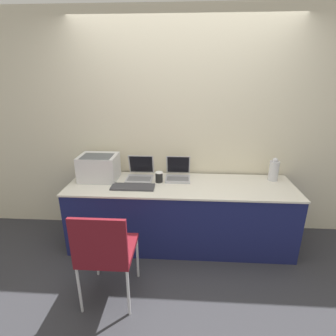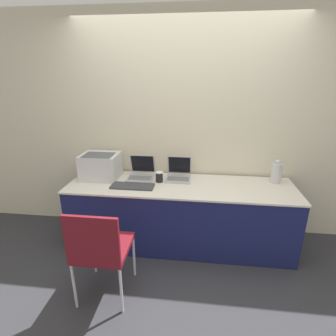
{
  "view_description": "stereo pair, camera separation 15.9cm",
  "coord_description": "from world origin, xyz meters",
  "views": [
    {
      "loc": [
        0.02,
        -2.34,
        1.91
      ],
      "look_at": [
        -0.14,
        0.38,
        0.93
      ],
      "focal_mm": 28.0,
      "sensor_mm": 36.0,
      "label": 1
    },
    {
      "loc": [
        0.18,
        -2.33,
        1.91
      ],
      "look_at": [
        -0.14,
        0.38,
        0.93
      ],
      "focal_mm": 28.0,
      "sensor_mm": 36.0,
      "label": 2
    }
  ],
  "objects": [
    {
      "name": "ground_plane",
      "position": [
        0.0,
        0.0,
        0.0
      ],
      "size": [
        14.0,
        14.0,
        0.0
      ],
      "primitive_type": "plane",
      "color": "#333338"
    },
    {
      "name": "printer",
      "position": [
        -0.95,
        0.45,
        0.9
      ],
      "size": [
        0.43,
        0.34,
        0.29
      ],
      "color": "silver",
      "rests_on": "table"
    },
    {
      "name": "wall_back",
      "position": [
        0.0,
        0.75,
        1.3
      ],
      "size": [
        8.0,
        0.05,
        2.6
      ],
      "color": "beige",
      "rests_on": "ground_plane"
    },
    {
      "name": "chair",
      "position": [
        -0.61,
        -0.57,
        0.54
      ],
      "size": [
        0.44,
        0.47,
        0.91
      ],
      "color": "maroon",
      "rests_on": "ground_plane"
    },
    {
      "name": "table",
      "position": [
        0.0,
        0.34,
        0.37
      ],
      "size": [
        2.51,
        0.71,
        0.75
      ],
      "color": "#191E51",
      "rests_on": "ground_plane"
    },
    {
      "name": "coffee_cup",
      "position": [
        -0.25,
        0.4,
        0.81
      ],
      "size": [
        0.09,
        0.09,
        0.12
      ],
      "color": "black",
      "rests_on": "table"
    },
    {
      "name": "laptop_left",
      "position": [
        -0.48,
        0.51,
        0.8
      ],
      "size": [
        0.3,
        0.33,
        0.25
      ],
      "color": "#B7B7BC",
      "rests_on": "table"
    },
    {
      "name": "external_keyboard",
      "position": [
        -0.52,
        0.22,
        0.76
      ],
      "size": [
        0.47,
        0.18,
        0.02
      ],
      "color": "#3D3D42",
      "rests_on": "table"
    },
    {
      "name": "laptop_right",
      "position": [
        -0.04,
        0.53,
        0.8
      ],
      "size": [
        0.29,
        0.31,
        0.25
      ],
      "color": "#B7B7BC",
      "rests_on": "table"
    },
    {
      "name": "metal_pitcher",
      "position": [
        1.06,
        0.54,
        0.87
      ],
      "size": [
        0.11,
        0.11,
        0.27
      ],
      "color": "silver",
      "rests_on": "table"
    }
  ]
}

